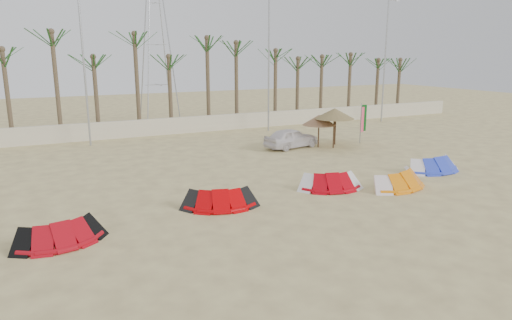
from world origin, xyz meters
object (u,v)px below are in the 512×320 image
kite_red_left (60,230)px  car (291,138)px  kite_blue (431,163)px  parasol_mid (335,114)px  kite_red_right (327,180)px  kite_orange (395,178)px  parasol_left (319,120)px  parasol_right (336,114)px  kite_red_mid (217,197)px

kite_red_left → car: bearing=34.1°
kite_blue → parasol_mid: size_ratio=1.23×
kite_red_right → car: car is taller
kite_blue → kite_orange: bearing=-159.6°
parasol_left → car: (-1.75, 0.67, -1.21)m
kite_red_left → parasol_right: (18.48, 9.87, 1.75)m
kite_red_right → parasol_mid: bearing=52.8°
parasol_left → parasol_mid: (0.80, -0.64, 0.47)m
parasol_left → parasol_mid: size_ratio=0.84×
kite_red_left → kite_blue: (18.92, 1.57, 0.00)m
kite_red_left → parasol_left: bearing=29.5°
kite_red_left → parasol_mid: bearing=26.8°
parasol_left → car: bearing=159.0°
kite_red_left → kite_red_right: (11.85, 1.25, 0.00)m
kite_red_left → kite_orange: (15.03, 0.12, 0.00)m
kite_red_mid → kite_red_right: (5.66, 0.13, -0.00)m
kite_red_left → parasol_right: size_ratio=1.27×
kite_orange → parasol_right: 10.49m
kite_blue → parasol_right: size_ratio=1.32×
kite_red_left → car: car is taller
parasol_left → kite_red_right: bearing=-121.2°
kite_orange → parasol_mid: 9.40m
kite_blue → parasol_left: parasol_left is taller
kite_blue → car: 9.46m
kite_blue → parasol_mid: 7.71m
parasol_right → car: size_ratio=0.64×
kite_orange → car: bearing=89.4°
kite_red_left → kite_orange: same height
kite_red_right → kite_red_left: bearing=-174.0°
kite_red_right → parasol_mid: 9.84m
parasol_left → car: size_ratio=0.57×
kite_orange → car: (0.11, 10.12, 0.26)m
kite_blue → parasol_left: bearing=104.2°
parasol_left → kite_blue: bearing=-75.8°
kite_red_left → kite_red_mid: same height
kite_red_left → parasol_left: (16.89, 9.57, 1.46)m
car → kite_blue: bearing=-167.7°
kite_red_left → parasol_right: parasol_right is taller
kite_red_mid → kite_blue: size_ratio=1.03×
kite_red_mid → kite_red_right: same height
kite_red_mid → kite_blue: same height
kite_blue → kite_red_mid: bearing=-178.0°
kite_red_left → parasol_right: 21.02m
kite_orange → kite_red_left: bearing=-179.5°
kite_orange → car: 10.12m
kite_orange → parasol_left: (1.86, 9.45, 1.46)m
parasol_right → car: (-3.34, 0.37, -1.49)m
kite_blue → kite_red_right: bearing=-177.4°
kite_red_right → parasol_right: 11.01m
kite_red_right → kite_blue: same height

